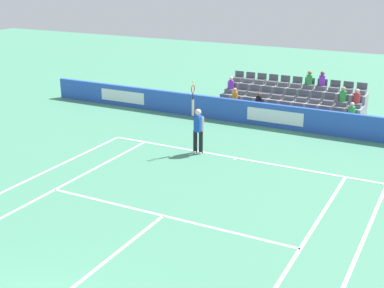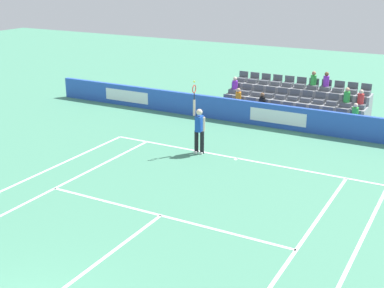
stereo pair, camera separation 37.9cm
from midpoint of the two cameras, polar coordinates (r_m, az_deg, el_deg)
line_baseline at (r=20.06m, az=4.29°, el=-1.52°), size 10.97×0.10×0.01m
line_service at (r=15.57m, az=-3.84°, el=-7.78°), size 8.23×0.10×0.01m
line_centre_service at (r=13.30m, az=-11.18°, el=-13.15°), size 0.10×6.40×0.01m
line_singles_sideline_left at (r=17.58m, az=-16.24°, el=-5.30°), size 0.10×11.89×0.01m
line_singles_sideline_right at (r=13.73m, az=10.32°, el=-11.99°), size 0.10×11.89×0.01m
line_doubles_sideline_left at (r=18.50m, az=-19.35°, el=-4.40°), size 0.10×11.89×0.01m
line_doubles_sideline_right at (r=13.48m, az=16.02°, el=-13.11°), size 0.10×11.89×0.01m
line_centre_mark at (r=19.98m, az=4.17°, el=-1.60°), size 0.10×0.20×0.01m
sponsor_barrier at (r=23.91m, az=8.61°, el=3.03°), size 24.74×0.22×1.07m
tennis_player at (r=20.22m, az=0.11°, el=1.67°), size 0.53×0.37×2.85m
stadium_stand at (r=26.03m, az=10.32°, el=4.27°), size 6.82×2.85×2.16m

